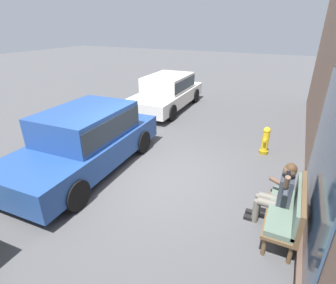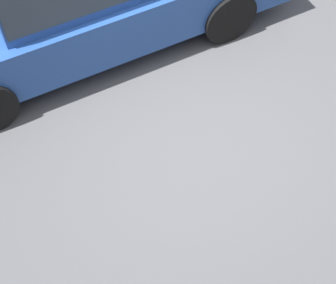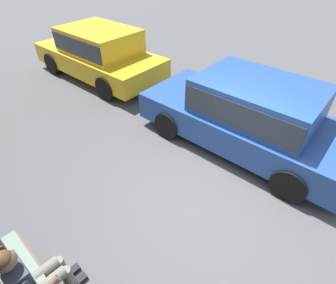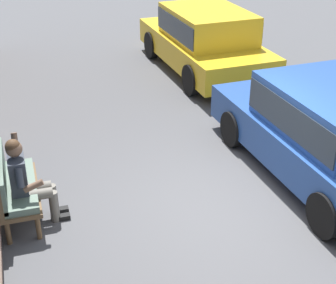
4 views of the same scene
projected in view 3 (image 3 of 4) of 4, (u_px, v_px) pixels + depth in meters
name	position (u px, v px, depth m)	size (l,w,h in m)	color
ground_plane	(202.00, 200.00, 4.67)	(60.00, 60.00, 0.00)	#4C4C4F
bench	(8.00, 284.00, 3.04)	(1.43, 0.55, 0.97)	brown
person_on_phone	(31.00, 277.00, 2.97)	(0.73, 0.74, 1.31)	#6B665B
parked_car_mid	(249.00, 113.00, 5.40)	(4.55, 2.12, 1.55)	#23478E
parked_car_far	(99.00, 51.00, 8.17)	(4.52, 2.15, 1.55)	gold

